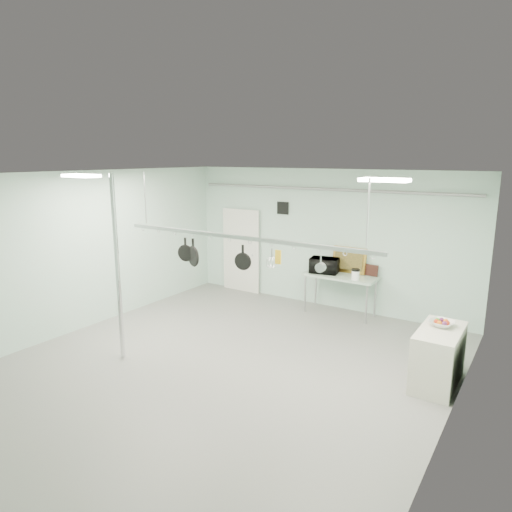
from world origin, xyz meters
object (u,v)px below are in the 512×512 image
Objects in this scene: microwave at (324,265)px; skillet_mid at (193,253)px; prep_table at (340,278)px; chrome_pole at (118,269)px; side_cabinet at (438,357)px; coffee_canister at (355,275)px; fruit_bowl at (442,323)px; skillet_left at (185,249)px; skillet_right at (243,257)px; pot_rack at (240,236)px.

skillet_mid is (-1.00, -3.28, 0.76)m from microwave.
skillet_mid reaches higher than prep_table.
chrome_pole is 1.30m from skillet_mid.
prep_table is at bearing 139.21° from side_cabinet.
microwave is at bearing 167.29° from coffee_canister.
fruit_bowl is at bearing 134.19° from microwave.
side_cabinet is 3.71m from microwave.
skillet_right is (1.23, 0.00, 0.00)m from skillet_left.
side_cabinet is 0.52m from fruit_bowl.
microwave is 3.55m from fruit_bowl.
fruit_bowl is at bearing 98.43° from side_cabinet.
prep_table is (2.30, 4.20, -0.77)m from chrome_pole.
pot_rack is 1.06m from skillet_mid.
pot_rack is (1.90, 0.90, 0.63)m from chrome_pole.
microwave reaches higher than fruit_bowl.
microwave reaches higher than prep_table.
skillet_left is 1.00× the size of skillet_right.
chrome_pole reaches higher than microwave.
skillet_right is (-2.87, -1.25, 0.94)m from fruit_bowl.
chrome_pole is 2.00× the size of prep_table.
microwave is 0.83m from coffee_canister.
coffee_canister is at bearing 138.79° from fruit_bowl.
side_cabinet is 3.22× the size of fruit_bowl.
prep_table is 3.80m from skillet_left.
fruit_bowl is 0.92× the size of skillet_right.
skillet_right is (-0.34, -3.30, 1.05)m from prep_table.
prep_table is 3.96× the size of skillet_right.
microwave is 3.15× the size of coffee_canister.
prep_table is 0.49m from coffee_canister.
chrome_pole is 5.19× the size of microwave.
skillet_right reaches higher than side_cabinet.
skillet_right reaches higher than fruit_bowl.
chrome_pole is 5.33m from fruit_bowl.
skillet_mid is at bearing -14.52° from skillet_left.
chrome_pole is at bearing -124.21° from coffee_canister.
skillet_left is 0.18m from skillet_mid.
prep_table is 1.33× the size of side_cabinet.
pot_rack is 0.35m from skillet_right.
pot_rack is 7.78× the size of microwave.
skillet_right is (0.06, 0.00, -0.35)m from pot_rack.
microwave is (1.92, 4.18, -0.52)m from chrome_pole.
skillet_mid is 1.24× the size of skillet_right.
microwave is 1.53× the size of skillet_right.
skillet_left reaches higher than microwave.
chrome_pole is 4.85m from prep_table.
pot_rack is at bearing 25.35° from chrome_pole.
skillet_left is at bearing -157.20° from skillet_mid.
chrome_pole is at bearing -154.65° from pot_rack.
skillet_left is (-1.98, -3.10, 0.88)m from coffee_canister.
coffee_canister reaches higher than side_cabinet.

